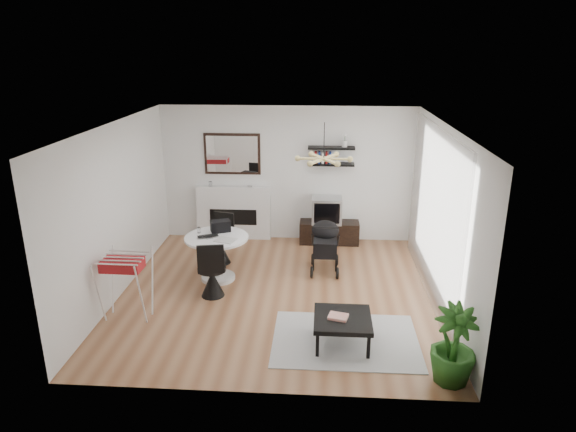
# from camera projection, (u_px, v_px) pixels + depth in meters

# --- Properties ---
(floor) EXTENTS (5.00, 5.00, 0.00)m
(floor) POSITION_uv_depth(u_px,v_px,m) (277.00, 293.00, 8.27)
(floor) COLOR brown
(floor) RESTS_ON ground
(ceiling) EXTENTS (5.00, 5.00, 0.00)m
(ceiling) POSITION_uv_depth(u_px,v_px,m) (276.00, 125.00, 7.41)
(ceiling) COLOR white
(ceiling) RESTS_ON wall_back
(wall_back) EXTENTS (5.00, 0.00, 5.00)m
(wall_back) POSITION_uv_depth(u_px,v_px,m) (288.00, 174.00, 10.21)
(wall_back) COLOR white
(wall_back) RESTS_ON floor
(wall_left) EXTENTS (0.00, 5.00, 5.00)m
(wall_left) POSITION_uv_depth(u_px,v_px,m) (117.00, 210.00, 8.00)
(wall_left) COLOR white
(wall_left) RESTS_ON floor
(wall_right) EXTENTS (0.00, 5.00, 5.00)m
(wall_right) POSITION_uv_depth(u_px,v_px,m) (443.00, 217.00, 7.68)
(wall_right) COLOR white
(wall_right) RESTS_ON floor
(sheer_curtain) EXTENTS (0.04, 3.60, 2.60)m
(sheer_curtain) POSITION_uv_depth(u_px,v_px,m) (433.00, 213.00, 7.88)
(sheer_curtain) COLOR white
(sheer_curtain) RESTS_ON wall_right
(fireplace) EXTENTS (1.50, 0.17, 2.16)m
(fireplace) POSITION_uv_depth(u_px,v_px,m) (234.00, 206.00, 10.42)
(fireplace) COLOR white
(fireplace) RESTS_ON floor
(shelf_lower) EXTENTS (0.90, 0.25, 0.04)m
(shelf_lower) POSITION_uv_depth(u_px,v_px,m) (331.00, 164.00, 9.95)
(shelf_lower) COLOR black
(shelf_lower) RESTS_ON wall_back
(shelf_upper) EXTENTS (0.90, 0.25, 0.04)m
(shelf_upper) POSITION_uv_depth(u_px,v_px,m) (331.00, 148.00, 9.85)
(shelf_upper) COLOR black
(shelf_upper) RESTS_ON wall_back
(pendant_lamp) EXTENTS (0.90, 0.90, 0.10)m
(pendant_lamp) POSITION_uv_depth(u_px,v_px,m) (324.00, 159.00, 7.83)
(pendant_lamp) COLOR tan
(pendant_lamp) RESTS_ON ceiling
(tv_console) EXTENTS (1.18, 0.41, 0.44)m
(tv_console) POSITION_uv_depth(u_px,v_px,m) (329.00, 232.00, 10.31)
(tv_console) COLOR black
(tv_console) RESTS_ON floor
(crt_tv) EXTENTS (0.58, 0.51, 0.51)m
(crt_tv) POSITION_uv_depth(u_px,v_px,m) (327.00, 210.00, 10.16)
(crt_tv) COLOR #ADADAF
(crt_tv) RESTS_ON tv_console
(dining_table) EXTENTS (1.06, 1.06, 0.78)m
(dining_table) POSITION_uv_depth(u_px,v_px,m) (217.00, 251.00, 8.61)
(dining_table) COLOR white
(dining_table) RESTS_ON floor
(laptop) EXTENTS (0.40, 0.34, 0.03)m
(laptop) POSITION_uv_depth(u_px,v_px,m) (208.00, 237.00, 8.45)
(laptop) COLOR black
(laptop) RESTS_ON dining_table
(black_bag) EXTENTS (0.37, 0.30, 0.19)m
(black_bag) POSITION_uv_depth(u_px,v_px,m) (220.00, 226.00, 8.73)
(black_bag) COLOR black
(black_bag) RESTS_ON dining_table
(newspaper) EXTENTS (0.38, 0.35, 0.01)m
(newspaper) POSITION_uv_depth(u_px,v_px,m) (226.00, 240.00, 8.36)
(newspaper) COLOR silver
(newspaper) RESTS_ON dining_table
(drinking_glass) EXTENTS (0.06, 0.06, 0.10)m
(drinking_glass) POSITION_uv_depth(u_px,v_px,m) (199.00, 230.00, 8.68)
(drinking_glass) COLOR white
(drinking_glass) RESTS_ON dining_table
(chair_far) EXTENTS (0.46, 0.48, 0.91)m
(chair_far) POSITION_uv_depth(u_px,v_px,m) (221.00, 248.00, 9.35)
(chair_far) COLOR black
(chair_far) RESTS_ON floor
(chair_near) EXTENTS (0.47, 0.48, 0.94)m
(chair_near) POSITION_uv_depth(u_px,v_px,m) (212.00, 279.00, 8.08)
(chair_near) COLOR black
(chair_near) RESTS_ON floor
(drying_rack) EXTENTS (0.66, 0.62, 0.98)m
(drying_rack) POSITION_uv_depth(u_px,v_px,m) (126.00, 286.00, 7.37)
(drying_rack) COLOR white
(drying_rack) RESTS_ON floor
(stroller) EXTENTS (0.49, 0.82, 0.98)m
(stroller) POSITION_uv_depth(u_px,v_px,m) (325.00, 248.00, 9.00)
(stroller) COLOR black
(stroller) RESTS_ON floor
(rug) EXTENTS (1.96, 1.42, 0.01)m
(rug) POSITION_uv_depth(u_px,v_px,m) (345.00, 340.00, 6.95)
(rug) COLOR #ACACAC
(rug) RESTS_ON floor
(coffee_table) EXTENTS (0.76, 0.76, 0.39)m
(coffee_table) POSITION_uv_depth(u_px,v_px,m) (343.00, 320.00, 6.76)
(coffee_table) COLOR black
(coffee_table) RESTS_ON rug
(magazines) EXTENTS (0.29, 0.25, 0.04)m
(magazines) POSITION_uv_depth(u_px,v_px,m) (338.00, 317.00, 6.73)
(magazines) COLOR #DB4C36
(magazines) RESTS_ON coffee_table
(potted_plant) EXTENTS (0.66, 0.66, 0.97)m
(potted_plant) POSITION_uv_depth(u_px,v_px,m) (454.00, 345.00, 5.97)
(potted_plant) COLOR #235819
(potted_plant) RESTS_ON floor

